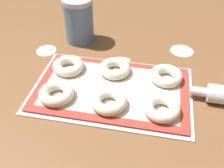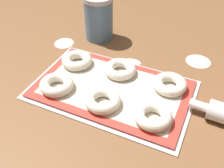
{
  "view_description": "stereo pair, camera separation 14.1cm",
  "coord_description": "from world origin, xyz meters",
  "px_view_note": "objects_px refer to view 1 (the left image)",
  "views": [
    {
      "loc": [
        0.12,
        -0.58,
        0.54
      ],
      "look_at": [
        0.01,
        0.01,
        0.03
      ],
      "focal_mm": 42.0,
      "sensor_mm": 36.0,
      "label": 1
    },
    {
      "loc": [
        0.26,
        -0.54,
        0.54
      ],
      "look_at": [
        0.01,
        0.01,
        0.03
      ],
      "focal_mm": 42.0,
      "sensor_mm": 36.0,
      "label": 2
    }
  ],
  "objects_px": {
    "bagel_back_right": "(166,76)",
    "bagel_back_left": "(68,66)",
    "flour_canister": "(79,20)",
    "bagel_front_right": "(162,108)",
    "bagel_back_center": "(114,68)",
    "bagel_front_center": "(109,101)",
    "baking_tray": "(112,90)",
    "bagel_front_left": "(56,93)"
  },
  "relations": [
    {
      "from": "bagel_front_left",
      "to": "flour_canister",
      "type": "bearing_deg",
      "value": 94.92
    },
    {
      "from": "bagel_back_left",
      "to": "bagel_back_center",
      "type": "relative_size",
      "value": 1.0
    },
    {
      "from": "bagel_back_left",
      "to": "baking_tray",
      "type": "bearing_deg",
      "value": -21.5
    },
    {
      "from": "bagel_back_center",
      "to": "flour_canister",
      "type": "xyz_separation_m",
      "value": [
        -0.17,
        0.19,
        0.06
      ]
    },
    {
      "from": "baking_tray",
      "to": "bagel_front_right",
      "type": "bearing_deg",
      "value": -25.52
    },
    {
      "from": "baking_tray",
      "to": "flour_canister",
      "type": "height_order",
      "value": "flour_canister"
    },
    {
      "from": "bagel_front_left",
      "to": "flour_canister",
      "type": "xyz_separation_m",
      "value": [
        -0.03,
        0.34,
        0.06
      ]
    },
    {
      "from": "baking_tray",
      "to": "bagel_front_center",
      "type": "height_order",
      "value": "bagel_front_center"
    },
    {
      "from": "bagel_back_right",
      "to": "bagel_back_left",
      "type": "bearing_deg",
      "value": -178.3
    },
    {
      "from": "bagel_back_right",
      "to": "flour_canister",
      "type": "height_order",
      "value": "flour_canister"
    },
    {
      "from": "bagel_front_left",
      "to": "bagel_front_center",
      "type": "height_order",
      "value": "same"
    },
    {
      "from": "baking_tray",
      "to": "flour_canister",
      "type": "bearing_deg",
      "value": 123.62
    },
    {
      "from": "bagel_front_center",
      "to": "bagel_front_right",
      "type": "distance_m",
      "value": 0.15
    },
    {
      "from": "bagel_front_left",
      "to": "bagel_front_right",
      "type": "xyz_separation_m",
      "value": [
        0.3,
        -0.0,
        0.0
      ]
    },
    {
      "from": "bagel_front_center",
      "to": "bagel_front_right",
      "type": "relative_size",
      "value": 1.0
    },
    {
      "from": "bagel_front_left",
      "to": "bagel_back_left",
      "type": "distance_m",
      "value": 0.13
    },
    {
      "from": "bagel_back_left",
      "to": "bagel_back_center",
      "type": "distance_m",
      "value": 0.15
    },
    {
      "from": "bagel_back_left",
      "to": "flour_canister",
      "type": "bearing_deg",
      "value": 95.78
    },
    {
      "from": "bagel_back_left",
      "to": "bagel_back_right",
      "type": "xyz_separation_m",
      "value": [
        0.32,
        0.01,
        0.0
      ]
    },
    {
      "from": "bagel_front_left",
      "to": "bagel_back_right",
      "type": "height_order",
      "value": "same"
    },
    {
      "from": "bagel_front_right",
      "to": "bagel_back_left",
      "type": "xyz_separation_m",
      "value": [
        -0.31,
        0.13,
        0.0
      ]
    },
    {
      "from": "flour_canister",
      "to": "bagel_back_center",
      "type": "bearing_deg",
      "value": -48.55
    },
    {
      "from": "bagel_back_left",
      "to": "flour_canister",
      "type": "relative_size",
      "value": 0.61
    },
    {
      "from": "bagel_front_left",
      "to": "bagel_front_center",
      "type": "distance_m",
      "value": 0.16
    },
    {
      "from": "baking_tray",
      "to": "bagel_back_center",
      "type": "xyz_separation_m",
      "value": [
        -0.01,
        0.08,
        0.02
      ]
    },
    {
      "from": "baking_tray",
      "to": "bagel_front_center",
      "type": "xyz_separation_m",
      "value": [
        0.01,
        -0.07,
        0.02
      ]
    },
    {
      "from": "bagel_front_left",
      "to": "bagel_back_right",
      "type": "relative_size",
      "value": 1.0
    },
    {
      "from": "bagel_front_center",
      "to": "bagel_back_center",
      "type": "distance_m",
      "value": 0.15
    },
    {
      "from": "bagel_front_left",
      "to": "bagel_back_right",
      "type": "bearing_deg",
      "value": 24.92
    },
    {
      "from": "baking_tray",
      "to": "bagel_back_left",
      "type": "bearing_deg",
      "value": 158.5
    },
    {
      "from": "bagel_back_right",
      "to": "bagel_front_right",
      "type": "bearing_deg",
      "value": -92.52
    },
    {
      "from": "bagel_front_center",
      "to": "baking_tray",
      "type": "bearing_deg",
      "value": 94.11
    },
    {
      "from": "bagel_front_left",
      "to": "bagel_back_right",
      "type": "distance_m",
      "value": 0.34
    },
    {
      "from": "bagel_front_right",
      "to": "bagel_back_right",
      "type": "distance_m",
      "value": 0.14
    },
    {
      "from": "bagel_back_left",
      "to": "bagel_back_right",
      "type": "relative_size",
      "value": 1.0
    },
    {
      "from": "bagel_back_center",
      "to": "bagel_front_right",
      "type": "bearing_deg",
      "value": -42.9
    },
    {
      "from": "baking_tray",
      "to": "bagel_back_right",
      "type": "xyz_separation_m",
      "value": [
        0.16,
        0.07,
        0.02
      ]
    },
    {
      "from": "bagel_front_center",
      "to": "flour_canister",
      "type": "distance_m",
      "value": 0.39
    },
    {
      "from": "bagel_back_left",
      "to": "bagel_back_center",
      "type": "xyz_separation_m",
      "value": [
        0.15,
        0.01,
        0.0
      ]
    },
    {
      "from": "bagel_back_right",
      "to": "flour_canister",
      "type": "xyz_separation_m",
      "value": [
        -0.34,
        0.2,
        0.06
      ]
    },
    {
      "from": "baking_tray",
      "to": "bagel_back_left",
      "type": "height_order",
      "value": "bagel_back_left"
    },
    {
      "from": "bagel_back_center",
      "to": "flour_canister",
      "type": "relative_size",
      "value": 0.61
    }
  ]
}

